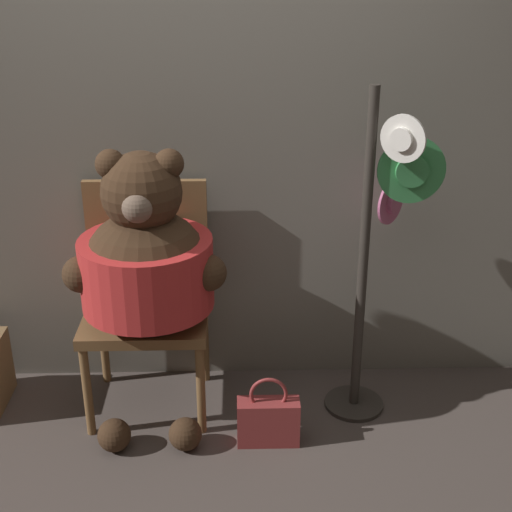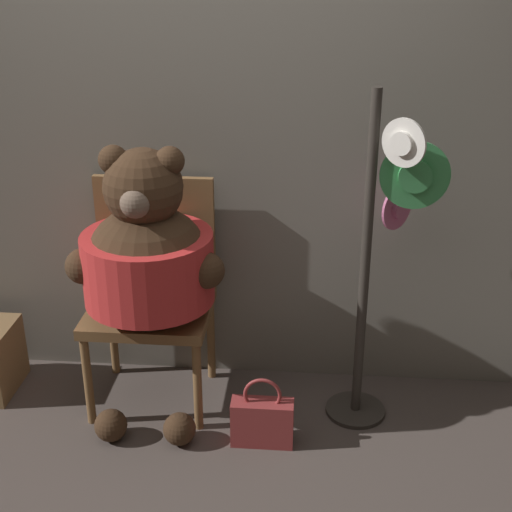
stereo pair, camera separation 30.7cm
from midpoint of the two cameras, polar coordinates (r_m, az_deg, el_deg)
The scene contains 6 objects.
ground_plane at distance 3.20m, azimuth -3.63°, elevation -15.98°, with size 14.00×14.00×0.00m, color #4C423D.
wall_back at distance 3.34m, azimuth -2.25°, elevation 8.11°, with size 8.00×0.10×2.28m.
chair at distance 3.35m, azimuth -5.70°, elevation -2.36°, with size 0.56×0.48×1.06m.
teddy_bear at distance 3.10m, azimuth -5.89°, elevation -0.41°, with size 0.69×0.61×1.28m.
hat_display_rack at distance 3.13m, azimuth 12.81°, elevation -0.10°, with size 0.46×0.38×1.53m.
handbag_on_ground at distance 3.21m, azimuth 3.32°, elevation -13.10°, with size 0.27×0.10×0.34m.
Camera 2 is at (0.55, -2.41, 2.05)m, focal length 50.00 mm.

